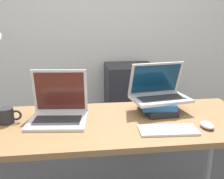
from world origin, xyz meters
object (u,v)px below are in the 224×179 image
(laptop_on_books, at_px, (159,92))
(wireless_keyboard, at_px, (168,130))
(mug, at_px, (7,116))
(mini_fridge, at_px, (129,103))
(mouse, at_px, (207,125))
(laptop_left, at_px, (59,110))
(book_stack, at_px, (157,106))

(laptop_on_books, xyz_separation_m, wireless_keyboard, (-0.04, -0.30, -0.11))
(mug, distance_m, mini_fridge, 1.60)
(mug, bearing_deg, mini_fridge, 53.85)
(mouse, bearing_deg, wireless_keyboard, -175.73)
(laptop_on_books, bearing_deg, mini_fridge, 87.37)
(laptop_left, xyz_separation_m, wireless_keyboard, (0.55, -0.23, -0.05))
(mouse, distance_m, mug, 1.06)
(laptop_on_books, distance_m, mug, 0.87)
(laptop_left, relative_size, mini_fridge, 0.40)
(mouse, relative_size, mug, 0.78)
(book_stack, distance_m, mouse, 0.32)
(laptop_left, bearing_deg, book_stack, 5.09)
(laptop_left, height_order, wireless_keyboard, laptop_left)
(laptop_on_books, relative_size, wireless_keyboard, 1.23)
(laptop_on_books, relative_size, mouse, 3.78)
(laptop_left, relative_size, mug, 2.71)
(laptop_left, distance_m, mug, 0.27)
(laptop_on_books, bearing_deg, wireless_keyboard, -97.34)
(laptop_on_books, bearing_deg, mouse, -58.74)
(wireless_keyboard, bearing_deg, laptop_on_books, 82.66)
(laptop_left, distance_m, book_stack, 0.58)
(laptop_on_books, relative_size, mug, 2.94)
(laptop_on_books, height_order, wireless_keyboard, laptop_on_books)
(mug, bearing_deg, wireless_keyboard, -14.60)
(laptop_left, bearing_deg, laptop_on_books, 7.32)
(book_stack, distance_m, mug, 0.85)
(laptop_on_books, distance_m, mini_fridge, 1.26)
(book_stack, height_order, laptop_on_books, laptop_on_books)
(mug, bearing_deg, book_stack, 4.20)
(book_stack, bearing_deg, mini_fridge, 86.74)
(wireless_keyboard, xyz_separation_m, mug, (-0.82, 0.21, 0.03))
(laptop_on_books, bearing_deg, book_stack, -120.47)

